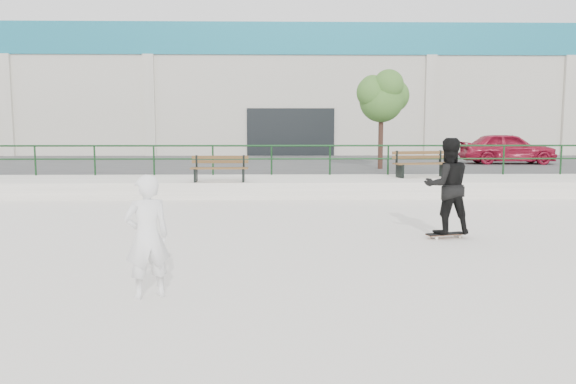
{
  "coord_description": "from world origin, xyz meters",
  "views": [
    {
      "loc": [
        -0.85,
        -8.35,
        2.13
      ],
      "look_at": [
        -0.63,
        2.0,
        0.93
      ],
      "focal_mm": 35.0,
      "sensor_mm": 36.0,
      "label": 1
    }
  ],
  "objects_px": {
    "skateboard": "(446,234)",
    "seated_skater": "(147,237)",
    "tree": "(382,95)",
    "bench_right": "(421,164)",
    "red_car": "(507,148)",
    "standing_skater": "(447,186)",
    "bench_left": "(220,169)"
  },
  "relations": [
    {
      "from": "skateboard",
      "to": "seated_skater",
      "type": "distance_m",
      "value": 6.16
    },
    {
      "from": "seated_skater",
      "to": "tree",
      "type": "bearing_deg",
      "value": -137.96
    },
    {
      "from": "bench_right",
      "to": "red_car",
      "type": "height_order",
      "value": "red_car"
    },
    {
      "from": "bench_right",
      "to": "standing_skater",
      "type": "bearing_deg",
      "value": -112.99
    },
    {
      "from": "red_car",
      "to": "standing_skater",
      "type": "height_order",
      "value": "standing_skater"
    },
    {
      "from": "bench_left",
      "to": "tree",
      "type": "xyz_separation_m",
      "value": [
        5.81,
        5.11,
        2.47
      ]
    },
    {
      "from": "skateboard",
      "to": "bench_left",
      "type": "bearing_deg",
      "value": 113.25
    },
    {
      "from": "seated_skater",
      "to": "bench_right",
      "type": "bearing_deg",
      "value": -146.42
    },
    {
      "from": "skateboard",
      "to": "seated_skater",
      "type": "xyz_separation_m",
      "value": [
        -4.88,
        -3.69,
        0.7
      ]
    },
    {
      "from": "tree",
      "to": "skateboard",
      "type": "relative_size",
      "value": 4.73
    },
    {
      "from": "tree",
      "to": "seated_skater",
      "type": "relative_size",
      "value": 2.45
    },
    {
      "from": "seated_skater",
      "to": "red_car",
      "type": "bearing_deg",
      "value": -150.7
    },
    {
      "from": "bench_left",
      "to": "bench_right",
      "type": "relative_size",
      "value": 0.88
    },
    {
      "from": "bench_left",
      "to": "red_car",
      "type": "relative_size",
      "value": 0.42
    },
    {
      "from": "tree",
      "to": "skateboard",
      "type": "xyz_separation_m",
      "value": [
        -0.85,
        -11.34,
        -3.28
      ]
    },
    {
      "from": "standing_skater",
      "to": "seated_skater",
      "type": "xyz_separation_m",
      "value": [
        -4.88,
        -3.69,
        -0.24
      ]
    },
    {
      "from": "skateboard",
      "to": "standing_skater",
      "type": "xyz_separation_m",
      "value": [
        0.0,
        0.0,
        0.94
      ]
    },
    {
      "from": "bench_right",
      "to": "tree",
      "type": "bearing_deg",
      "value": 87.61
    },
    {
      "from": "bench_right",
      "to": "red_car",
      "type": "relative_size",
      "value": 0.48
    },
    {
      "from": "bench_right",
      "to": "bench_left",
      "type": "bearing_deg",
      "value": -179.78
    },
    {
      "from": "red_car",
      "to": "skateboard",
      "type": "xyz_separation_m",
      "value": [
        -7.08,
        -14.29,
        -1.12
      ]
    },
    {
      "from": "red_car",
      "to": "skateboard",
      "type": "relative_size",
      "value": 5.05
    },
    {
      "from": "bench_right",
      "to": "skateboard",
      "type": "xyz_separation_m",
      "value": [
        -1.48,
        -7.63,
        -0.85
      ]
    },
    {
      "from": "bench_left",
      "to": "standing_skater",
      "type": "distance_m",
      "value": 7.96
    },
    {
      "from": "tree",
      "to": "bench_right",
      "type": "bearing_deg",
      "value": -80.39
    },
    {
      "from": "bench_left",
      "to": "red_car",
      "type": "bearing_deg",
      "value": 33.44
    },
    {
      "from": "skateboard",
      "to": "seated_skater",
      "type": "relative_size",
      "value": 0.52
    },
    {
      "from": "seated_skater",
      "to": "standing_skater",
      "type": "bearing_deg",
      "value": -169.96
    },
    {
      "from": "bench_right",
      "to": "tree",
      "type": "relative_size",
      "value": 0.51
    },
    {
      "from": "red_car",
      "to": "bench_right",
      "type": "bearing_deg",
      "value": 143.33
    },
    {
      "from": "bench_right",
      "to": "standing_skater",
      "type": "xyz_separation_m",
      "value": [
        -1.48,
        -7.63,
        0.08
      ]
    },
    {
      "from": "red_car",
      "to": "skateboard",
      "type": "distance_m",
      "value": 15.99
    }
  ]
}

